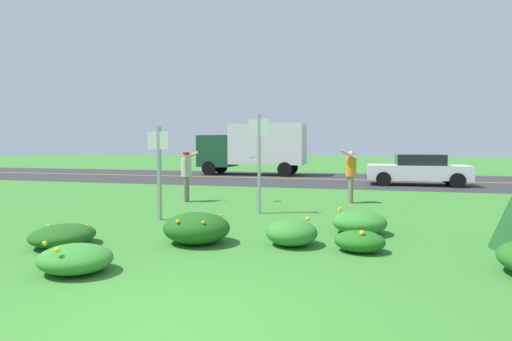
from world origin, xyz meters
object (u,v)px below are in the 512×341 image
at_px(person_catcher_orange_shirt, 351,172).
at_px(frisbee_pale_blue, 251,157).
at_px(car_white_center_left, 418,169).
at_px(sign_post_near_path, 159,163).
at_px(person_thrower_red_cap_gray_shirt, 186,172).
at_px(sign_post_by_roadside, 259,154).
at_px(box_truck_dark_green, 254,147).

height_order(person_catcher_orange_shirt, frisbee_pale_blue, person_catcher_orange_shirt).
relative_size(person_catcher_orange_shirt, car_white_center_left, 0.39).
height_order(sign_post_near_path, person_thrower_red_cap_gray_shirt, sign_post_near_path).
height_order(sign_post_by_roadside, box_truck_dark_green, box_truck_dark_green).
xyz_separation_m(sign_post_by_roadside, frisbee_pale_blue, (-0.81, 2.16, -0.16)).
distance_m(sign_post_by_roadside, frisbee_pale_blue, 2.31).
bearing_deg(sign_post_by_roadside, frisbee_pale_blue, 110.60).
xyz_separation_m(car_white_center_left, box_truck_dark_green, (-9.17, 4.50, 1.06)).
xyz_separation_m(person_catcher_orange_shirt, box_truck_dark_green, (-6.26, 11.31, 0.79)).
bearing_deg(sign_post_by_roadside, car_white_center_left, 61.04).
bearing_deg(person_catcher_orange_shirt, person_thrower_red_cap_gray_shirt, -168.58).
xyz_separation_m(person_thrower_red_cap_gray_shirt, frisbee_pale_blue, (2.09, 0.51, 0.47)).
bearing_deg(person_catcher_orange_shirt, frisbee_pale_blue, -170.05).
xyz_separation_m(sign_post_by_roadside, person_thrower_red_cap_gray_shirt, (-2.90, 1.65, -0.63)).
bearing_deg(person_catcher_orange_shirt, sign_post_by_roadside, -131.09).
relative_size(sign_post_near_path, person_catcher_orange_shirt, 1.33).
bearing_deg(car_white_center_left, frisbee_pale_blue, -129.54).
distance_m(sign_post_by_roadside, person_catcher_orange_shirt, 3.65).
bearing_deg(sign_post_near_path, car_white_center_left, 56.20).
relative_size(person_catcher_orange_shirt, frisbee_pale_blue, 7.06).
distance_m(sign_post_near_path, frisbee_pale_blue, 3.97).
distance_m(sign_post_near_path, person_thrower_red_cap_gray_shirt, 3.33).
relative_size(sign_post_by_roadside, person_catcher_orange_shirt, 1.54).
bearing_deg(car_white_center_left, box_truck_dark_green, 153.87).
bearing_deg(person_thrower_red_cap_gray_shirt, sign_post_near_path, -77.01).
bearing_deg(sign_post_by_roadside, person_catcher_orange_shirt, 48.91).
xyz_separation_m(sign_post_by_roadside, box_truck_dark_green, (-3.90, 14.02, 0.17)).
xyz_separation_m(sign_post_near_path, car_white_center_left, (7.43, 11.10, -0.68)).
bearing_deg(car_white_center_left, person_catcher_orange_shirt, -113.10).
xyz_separation_m(person_thrower_red_cap_gray_shirt, box_truck_dark_green, (-1.00, 12.37, 0.80)).
height_order(person_thrower_red_cap_gray_shirt, box_truck_dark_green, box_truck_dark_green).
bearing_deg(box_truck_dark_green, person_thrower_red_cap_gray_shirt, -85.40).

